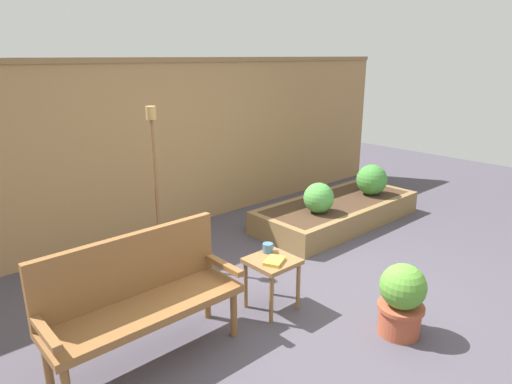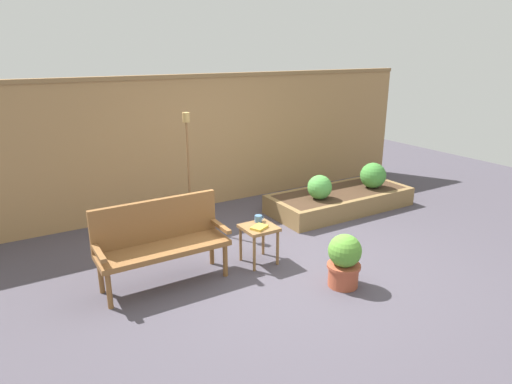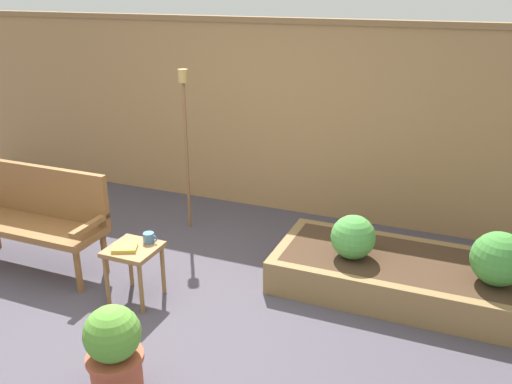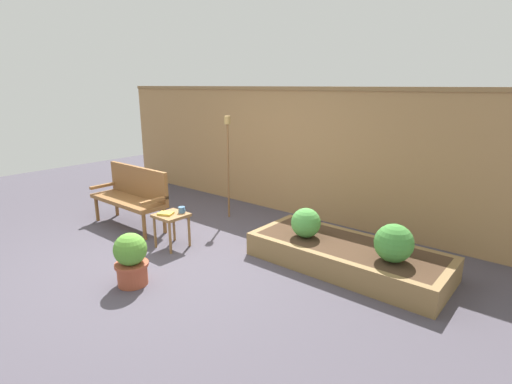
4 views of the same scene
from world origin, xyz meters
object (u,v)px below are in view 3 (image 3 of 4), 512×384
at_px(cup_on_table, 149,238).
at_px(tiki_torch, 185,123).
at_px(side_table, 134,256).
at_px(shrub_near_bench, 353,237).
at_px(book_on_table, 125,248).
at_px(shrub_far_corner, 499,259).
at_px(potted_boxwood, 114,348).
at_px(garden_bench, 36,210).

distance_m(cup_on_table, tiki_torch, 1.50).
relative_size(side_table, shrub_near_bench, 1.27).
distance_m(book_on_table, shrub_near_bench, 1.90).
distance_m(side_table, shrub_far_corner, 2.89).
bearing_deg(shrub_far_corner, tiki_torch, 169.12).
bearing_deg(tiki_torch, shrub_near_bench, -17.03).
bearing_deg(tiki_torch, potted_boxwood, -71.87).
bearing_deg(shrub_far_corner, side_table, -162.80).
bearing_deg(cup_on_table, shrub_near_bench, 24.98).
bearing_deg(side_table, cup_on_table, 60.91).
xyz_separation_m(shrub_near_bench, shrub_far_corner, (1.13, 0.00, 0.02)).
bearing_deg(cup_on_table, garden_bench, 177.72).
relative_size(side_table, cup_on_table, 3.76).
bearing_deg(shrub_far_corner, cup_on_table, -164.94).
height_order(side_table, cup_on_table, cup_on_table).
xyz_separation_m(garden_bench, book_on_table, (1.14, -0.24, -0.05)).
height_order(side_table, shrub_near_bench, shrub_near_bench).
distance_m(garden_bench, cup_on_table, 1.25).
bearing_deg(potted_boxwood, cup_on_table, 111.36).
bearing_deg(side_table, garden_bench, 171.26).
bearing_deg(garden_bench, side_table, -8.74).
bearing_deg(shrub_far_corner, book_on_table, -161.83).
distance_m(cup_on_table, shrub_far_corner, 2.78).
bearing_deg(garden_bench, shrub_near_bench, 13.52).
height_order(garden_bench, shrub_far_corner, garden_bench).
bearing_deg(side_table, tiki_torch, 101.21).
relative_size(book_on_table, shrub_far_corner, 0.45).
bearing_deg(cup_on_table, tiki_torch, 105.32).
relative_size(garden_bench, shrub_far_corner, 3.37).
bearing_deg(shrub_near_bench, cup_on_table, -155.02).
distance_m(potted_boxwood, shrub_far_corner, 2.91).
bearing_deg(garden_bench, book_on_table, -12.06).
height_order(book_on_table, shrub_far_corner, shrub_far_corner).
distance_m(book_on_table, potted_boxwood, 1.07).
relative_size(book_on_table, tiki_torch, 0.11).
distance_m(potted_boxwood, tiki_torch, 2.68).
distance_m(side_table, shrub_near_bench, 1.84).
distance_m(side_table, potted_boxwood, 1.10).
bearing_deg(side_table, book_on_table, -118.52).
xyz_separation_m(book_on_table, tiki_torch, (-0.25, 1.50, 0.67)).
bearing_deg(tiki_torch, book_on_table, -80.51).
bearing_deg(shrub_far_corner, shrub_near_bench, 180.00).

